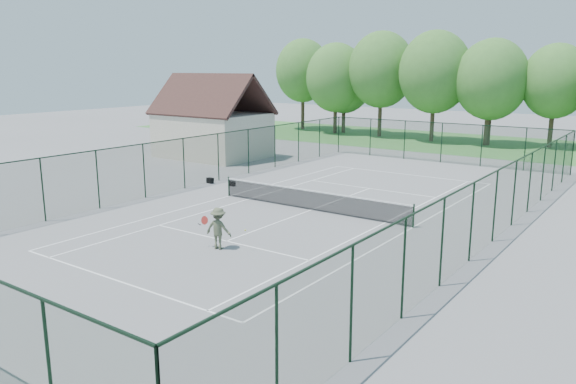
% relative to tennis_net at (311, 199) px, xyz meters
% --- Properties ---
extents(ground, '(140.00, 140.00, 0.00)m').
position_rel_tennis_net_xyz_m(ground, '(0.00, 0.00, -0.58)').
color(ground, gray).
rests_on(ground, ground).
extents(grass_far, '(80.00, 16.00, 0.01)m').
position_rel_tennis_net_xyz_m(grass_far, '(0.00, 30.00, -0.57)').
color(grass_far, '#43843A').
rests_on(grass_far, ground).
extents(court_lines, '(11.05, 23.85, 0.01)m').
position_rel_tennis_net_xyz_m(court_lines, '(0.00, 0.00, -0.57)').
color(court_lines, white).
rests_on(court_lines, ground).
extents(tennis_net, '(11.08, 0.08, 1.10)m').
position_rel_tennis_net_xyz_m(tennis_net, '(0.00, 0.00, 0.00)').
color(tennis_net, black).
rests_on(tennis_net, ground).
extents(fence_enclosure, '(18.05, 36.05, 3.02)m').
position_rel_tennis_net_xyz_m(fence_enclosure, '(0.00, 0.00, 0.98)').
color(fence_enclosure, '#193720').
rests_on(fence_enclosure, ground).
extents(utility_building, '(8.60, 6.27, 6.63)m').
position_rel_tennis_net_xyz_m(utility_building, '(-16.00, 10.00, 2.54)').
color(utility_building, beige).
rests_on(utility_building, ground).
extents(tree_line_far, '(39.40, 6.40, 9.70)m').
position_rel_tennis_net_xyz_m(tree_line_far, '(0.00, 30.00, 5.42)').
color(tree_line_far, '#493327').
rests_on(tree_line_far, ground).
extents(sports_bag_a, '(0.45, 0.30, 0.35)m').
position_rel_tennis_net_xyz_m(sports_bag_a, '(-8.83, 2.00, -0.40)').
color(sports_bag_a, black).
rests_on(sports_bag_a, ground).
extents(sports_bag_b, '(0.40, 0.26, 0.30)m').
position_rel_tennis_net_xyz_m(sports_bag_b, '(-7.15, 2.15, -0.43)').
color(sports_bag_b, black).
rests_on(sports_bag_b, ground).
extents(tennis_player, '(1.96, 0.88, 1.68)m').
position_rel_tennis_net_xyz_m(tennis_player, '(0.41, -7.31, 0.27)').
color(tennis_player, '#50563D').
rests_on(tennis_player, ground).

